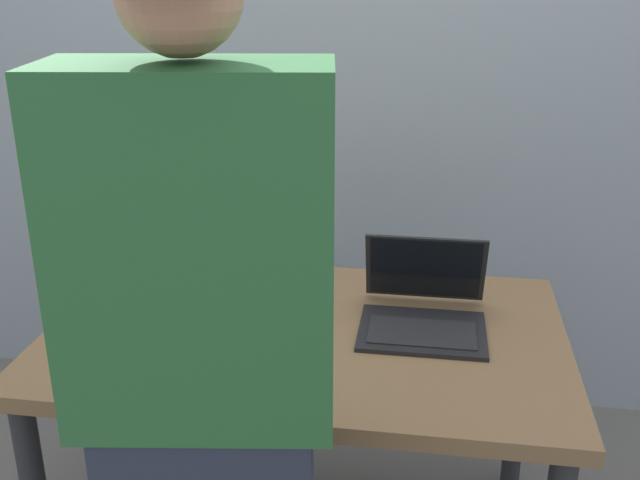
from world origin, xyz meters
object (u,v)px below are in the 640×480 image
object	(u,v)px
person_figure	(206,416)
beer_bottle_amber	(231,247)
laptop	(423,307)
beer_bottle_green	(273,256)

from	to	relation	value
person_figure	beer_bottle_amber	bearing A→B (deg)	102.29
laptop	person_figure	size ratio (longest dim) A/B	0.19
laptop	beer_bottle_green	bearing A→B (deg)	164.73
laptop	beer_bottle_amber	distance (m)	0.60
beer_bottle_amber	person_figure	distance (m)	0.89
laptop	beer_bottle_green	world-z (taller)	beer_bottle_green
laptop	beer_bottle_amber	xyz separation A→B (m)	(-0.56, 0.18, 0.06)
beer_bottle_green	person_figure	distance (m)	0.81
beer_bottle_green	person_figure	xyz separation A→B (m)	(0.05, -0.81, 0.02)
beer_bottle_amber	laptop	bearing A→B (deg)	-17.61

